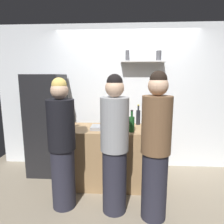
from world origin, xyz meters
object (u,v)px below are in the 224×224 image
Objects in this scene: baking_pan at (102,128)px; wine_bottle_pale_glass at (145,120)px; person_grey_hoodie at (115,146)px; refrigerator at (47,125)px; wine_bottle_amber_glass at (149,122)px; utensil_holder at (147,122)px; water_bottle_plastic at (72,121)px; person_blonde at (62,146)px; wine_bottle_dark_glass at (138,117)px; person_brown_jacket at (156,148)px; wine_bottle_green_glass at (132,124)px.

baking_pan is 1.00× the size of wine_bottle_pale_glass.
refrigerator is at bearing 92.72° from person_grey_hoodie.
refrigerator reaches higher than wine_bottle_amber_glass.
water_bottle_plastic reaches higher than utensil_holder.
person_blonde is at bearing -153.90° from wine_bottle_amber_glass.
wine_bottle_amber_glass reaches higher than utensil_holder.
wine_bottle_amber_glass is (-0.00, -0.25, 0.05)m from utensil_holder.
wine_bottle_dark_glass is 1.07m from water_bottle_plastic.
person_grey_hoodie is (1.22, -1.00, -0.01)m from refrigerator.
person_brown_jacket is (0.48, -0.09, 0.02)m from person_grey_hoodie.
refrigerator is at bearing 170.49° from wine_bottle_pale_glass.
water_bottle_plastic is at bearing 177.21° from baking_pan.
refrigerator is at bearing 177.09° from wine_bottle_dark_glass.
wine_bottle_dark_glass reaches higher than water_bottle_plastic.
utensil_holder is at bearing -22.67° from wine_bottle_dark_glass.
wine_bottle_pale_glass is at bearing -107.59° from utensil_holder.
wine_bottle_amber_glass is at bearing 3.83° from person_grey_hoodie.
utensil_holder is 0.48m from wine_bottle_green_glass.
wine_bottle_pale_glass reaches higher than water_bottle_plastic.
wine_bottle_dark_glass is at bearing 74.92° from wine_bottle_green_glass.
person_blonde is at bearing -144.66° from utensil_holder.
wine_bottle_green_glass is at bearing -130.45° from wine_bottle_pale_glass.
person_blonde reaches higher than utensil_holder.
refrigerator is 1.10m from person_blonde.
refrigerator is 5.07× the size of baking_pan.
wine_bottle_dark_glass is (0.55, 0.33, 0.10)m from baking_pan.
person_blonde is (-0.45, -0.54, -0.10)m from baking_pan.
wine_bottle_amber_glass is 0.79m from person_grey_hoodie.
wine_bottle_amber_glass is 0.34m from wine_bottle_dark_glass.
person_blonde is at bearing -154.70° from wine_bottle_green_glass.
utensil_holder is at bearing 21.50° from baking_pan.
refrigerator is 6.80× the size of water_bottle_plastic.
person_grey_hoodie is at bearing -128.15° from wine_bottle_amber_glass.
water_bottle_plastic is (-0.91, 0.14, -0.01)m from wine_bottle_green_glass.
wine_bottle_green_glass is 0.63m from person_brown_jacket.
wine_bottle_amber_glass is 0.17× the size of person_brown_jacket.
wine_bottle_green_glass is 0.95× the size of wine_bottle_dark_glass.
wine_bottle_pale_glass is 1.13m from water_bottle_plastic.
wine_bottle_dark_glass is (0.12, 0.45, 0.01)m from wine_bottle_green_glass.
baking_pan is 1.17× the size of wine_bottle_amber_glass.
wine_bottle_pale_glass is (-0.04, -0.14, 0.07)m from utensil_holder.
baking_pan is 0.63m from person_grey_hoodie.
baking_pan is at bearing 61.71° from person_grey_hoodie.
person_blonde is at bearing 165.01° from person_brown_jacket.
person_brown_jacket reaches higher than water_bottle_plastic.
refrigerator is 0.68m from water_bottle_plastic.
refrigerator reaches higher than person_grey_hoodie.
person_brown_jacket is at bearing -65.29° from wine_bottle_green_glass.
water_bottle_plastic is 0.15× the size of person_blonde.
refrigerator is 5.08× the size of wine_bottle_pale_glass.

